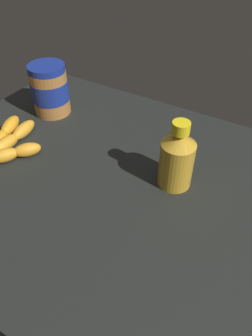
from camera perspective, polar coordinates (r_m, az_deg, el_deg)
The scene contains 3 objects.
ground_plane at distance 66.63cm, azimuth 0.27°, elevation -4.07°, with size 96.56×66.91×3.32cm, color black.
peanut_butter_jar at distance 86.91cm, azimuth -13.34°, elevation 13.34°, with size 9.53×9.53×13.02cm.
honey_bottle at distance 62.47cm, azimuth 9.01°, elevation 1.76°, with size 6.74×6.74×14.58cm.
Camera 1 is at (23.69, -40.20, 45.91)cm, focal length 34.41 mm.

